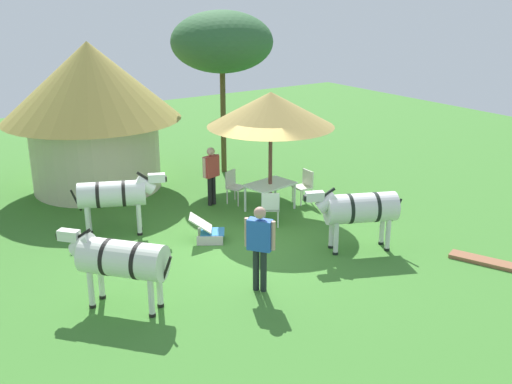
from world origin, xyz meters
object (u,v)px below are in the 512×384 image
object	(u,v)px
guest_beside_umbrella	(211,171)
zebra_by_umbrella	(120,259)
shade_umbrella	(271,109)
patio_chair_east_end	(270,207)
zebra_toward_hut	(359,209)
acacia_tree_far_lawn	(222,42)
patio_chair_near_lawn	(305,184)
standing_watcher	(260,241)
patio_chair_west_end	(234,184)
striped_lounge_chair	(208,231)
thatched_hut	(92,106)
zebra_nearest_camera	(114,195)
patio_dining_table	(270,187)

from	to	relation	value
guest_beside_umbrella	zebra_by_umbrella	xyz separation A→B (m)	(-4.19, -3.89, -0.00)
shade_umbrella	patio_chair_east_end	xyz separation A→B (m)	(-0.67, -0.94, -2.19)
guest_beside_umbrella	zebra_toward_hut	xyz separation A→B (m)	(1.19, -4.42, 0.01)
acacia_tree_far_lawn	zebra_by_umbrella	bearing A→B (deg)	-133.73
patio_chair_near_lawn	standing_watcher	bearing A→B (deg)	132.84
patio_chair_west_end	standing_watcher	world-z (taller)	standing_watcher
patio_chair_east_end	zebra_toward_hut	bearing A→B (deg)	-35.03
guest_beside_umbrella	striped_lounge_chair	distance (m)	2.59
guest_beside_umbrella	striped_lounge_chair	world-z (taller)	guest_beside_umbrella
patio_chair_east_end	acacia_tree_far_lawn	xyz separation A→B (m)	(1.53, 4.68, 3.54)
thatched_hut	acacia_tree_far_lawn	world-z (taller)	acacia_tree_far_lawn
guest_beside_umbrella	zebra_nearest_camera	distance (m)	2.97
guest_beside_umbrella	striped_lounge_chair	bearing A→B (deg)	43.92
patio_chair_east_end	striped_lounge_chair	bearing A→B (deg)	-147.51
shade_umbrella	patio_chair_near_lawn	size ratio (longest dim) A/B	3.62
shade_umbrella	zebra_nearest_camera	xyz separation A→B (m)	(-3.99, 0.75, -1.72)
patio_chair_near_lawn	guest_beside_umbrella	world-z (taller)	guest_beside_umbrella
striped_lounge_chair	zebra_nearest_camera	world-z (taller)	zebra_nearest_camera
acacia_tree_far_lawn	patio_chair_east_end	bearing A→B (deg)	-108.10
thatched_hut	shade_umbrella	xyz separation A→B (m)	(3.06, -4.45, 0.27)
shade_umbrella	zebra_toward_hut	bearing A→B (deg)	-87.62
patio_chair_near_lawn	zebra_nearest_camera	size ratio (longest dim) A/B	0.43
guest_beside_umbrella	patio_dining_table	bearing A→B (deg)	117.04
thatched_hut	patio_chair_east_end	xyz separation A→B (m)	(2.40, -5.39, -1.92)
patio_chair_near_lawn	striped_lounge_chair	bearing A→B (deg)	104.26
patio_chair_near_lawn	guest_beside_umbrella	distance (m)	2.59
striped_lounge_chair	zebra_by_umbrella	world-z (taller)	zebra_by_umbrella
shade_umbrella	standing_watcher	size ratio (longest dim) A/B	1.87
zebra_nearest_camera	patio_dining_table	bearing A→B (deg)	103.31
patio_chair_near_lawn	zebra_toward_hut	size ratio (longest dim) A/B	0.43
patio_chair_east_end	zebra_nearest_camera	distance (m)	3.76
shade_umbrella	guest_beside_umbrella	xyz separation A→B (m)	(-1.06, 1.24, -1.75)
patio_chair_east_end	zebra_nearest_camera	xyz separation A→B (m)	(-3.33, 1.69, 0.47)
zebra_by_umbrella	patio_chair_near_lawn	bearing A→B (deg)	-17.73
shade_umbrella	acacia_tree_far_lawn	xyz separation A→B (m)	(0.86, 3.74, 1.35)
standing_watcher	striped_lounge_chair	bearing A→B (deg)	135.78
patio_chair_west_end	zebra_by_umbrella	distance (m)	6.06
thatched_hut	patio_chair_near_lawn	distance (m)	6.44
patio_dining_table	zebra_by_umbrella	world-z (taller)	zebra_by_umbrella
patio_chair_east_end	zebra_toward_hut	distance (m)	2.42
patio_chair_near_lawn	thatched_hut	bearing A→B (deg)	44.41
striped_lounge_chair	zebra_by_umbrella	bearing A→B (deg)	-25.36
patio_chair_west_end	acacia_tree_far_lawn	size ratio (longest dim) A/B	0.18
patio_dining_table	zebra_toward_hut	bearing A→B (deg)	-87.62
patio_chair_east_end	guest_beside_umbrella	world-z (taller)	guest_beside_umbrella
shade_umbrella	zebra_by_umbrella	world-z (taller)	shade_umbrella
shade_umbrella	striped_lounge_chair	size ratio (longest dim) A/B	3.40
patio_chair_east_end	striped_lounge_chair	distance (m)	1.76
striped_lounge_chair	zebra_by_umbrella	xyz separation A→B (m)	(-2.84, -1.79, 0.71)
thatched_hut	standing_watcher	size ratio (longest dim) A/B	2.90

